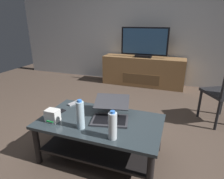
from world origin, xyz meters
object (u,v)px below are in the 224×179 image
at_px(laptop, 111,112).
at_px(router_box, 53,116).
at_px(tv_remote, 74,103).
at_px(media_cabinet, 143,71).
at_px(coffee_table, 100,131).
at_px(television, 144,43).
at_px(water_bottle_near, 80,115).
at_px(cell_phone, 59,112).
at_px(water_bottle_far, 113,126).

distance_m(laptop, router_box, 0.58).
relative_size(router_box, tv_remote, 0.78).
relative_size(media_cabinet, tv_remote, 10.94).
height_order(coffee_table, television, television).
xyz_separation_m(water_bottle_near, cell_phone, (-0.38, 0.20, -0.13)).
xyz_separation_m(media_cabinet, tv_remote, (-0.40, -2.26, 0.13)).
bearing_deg(media_cabinet, television, -90.00).
xyz_separation_m(laptop, water_bottle_near, (-0.20, -0.27, 0.07)).
relative_size(coffee_table, television, 1.24).
bearing_deg(media_cabinet, tv_remote, -99.95).
height_order(coffee_table, laptop, laptop).
relative_size(media_cabinet, laptop, 3.62).
bearing_deg(tv_remote, cell_phone, -78.25).
height_order(coffee_table, tv_remote, tv_remote).
bearing_deg(water_bottle_near, cell_phone, 152.28).
distance_m(television, tv_remote, 2.33).
bearing_deg(cell_phone, media_cabinet, 95.16).
distance_m(router_box, cell_phone, 0.20).
bearing_deg(cell_phone, laptop, 22.45).
bearing_deg(water_bottle_near, water_bottle_far, -10.13).
bearing_deg(router_box, coffee_table, 21.88).
relative_size(cell_phone, tv_remote, 0.88).
distance_m(media_cabinet, tv_remote, 2.30).
distance_m(media_cabinet, router_box, 2.73).
xyz_separation_m(television, router_box, (-0.38, -2.68, -0.43)).
distance_m(coffee_table, water_bottle_near, 0.35).
distance_m(coffee_table, tv_remote, 0.54).
bearing_deg(tv_remote, coffee_table, -10.34).
height_order(coffee_table, water_bottle_near, water_bottle_near).
xyz_separation_m(laptop, tv_remote, (-0.54, 0.18, -0.05)).
xyz_separation_m(coffee_table, tv_remote, (-0.45, 0.26, 0.14)).
bearing_deg(laptop, cell_phone, -172.46).
distance_m(television, router_box, 2.74).
distance_m(cell_phone, tv_remote, 0.26).
bearing_deg(water_bottle_far, tv_remote, 142.78).
xyz_separation_m(water_bottle_near, water_bottle_far, (0.33, -0.06, -0.01)).
xyz_separation_m(media_cabinet, television, (0.00, -0.02, 0.61)).
height_order(router_box, tv_remote, router_box).
height_order(laptop, cell_phone, laptop).
height_order(laptop, tv_remote, laptop).
bearing_deg(laptop, coffee_table, -135.02).
relative_size(coffee_table, tv_remote, 7.63).
bearing_deg(cell_phone, television, 95.07).
xyz_separation_m(router_box, tv_remote, (-0.02, 0.44, -0.05)).
height_order(coffee_table, media_cabinet, media_cabinet).
bearing_deg(water_bottle_far, laptop, 112.45).
bearing_deg(coffee_table, tv_remote, 149.94).
bearing_deg(cell_phone, tv_remote, 96.93).
bearing_deg(water_bottle_far, television, 95.72).
height_order(coffee_table, router_box, router_box).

